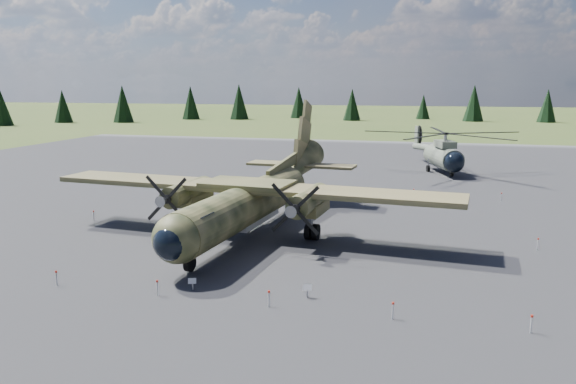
# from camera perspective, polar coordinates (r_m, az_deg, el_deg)

# --- Properties ---
(ground) EXTENTS (500.00, 500.00, 0.00)m
(ground) POSITION_cam_1_polar(r_m,az_deg,el_deg) (41.05, 0.63, -4.32)
(ground) COLOR #475325
(ground) RESTS_ON ground
(apron) EXTENTS (120.00, 120.00, 0.04)m
(apron) POSITION_cam_1_polar(r_m,az_deg,el_deg) (50.54, 3.30, -1.42)
(apron) COLOR #5B5B60
(apron) RESTS_ON ground
(transport_plane) EXTENTS (30.22, 27.36, 9.94)m
(transport_plane) POSITION_cam_1_polar(r_m,az_deg,el_deg) (41.13, -3.49, -0.22)
(transport_plane) COLOR #2D351D
(transport_plane) RESTS_ON ground
(helicopter_near) EXTENTS (24.93, 25.50, 5.06)m
(helicopter_near) POSITION_cam_1_polar(r_m,az_deg,el_deg) (71.14, 15.53, 4.71)
(helicopter_near) COLOR gray
(helicopter_near) RESTS_ON ground
(info_placard_left) EXTENTS (0.46, 0.31, 0.67)m
(info_placard_left) POSITION_cam_1_polar(r_m,az_deg,el_deg) (30.56, -9.70, -9.03)
(info_placard_left) COLOR gray
(info_placard_left) RESTS_ON ground
(info_placard_right) EXTENTS (0.48, 0.25, 0.73)m
(info_placard_right) POSITION_cam_1_polar(r_m,az_deg,el_deg) (29.12, 1.98, -9.81)
(info_placard_right) COLOR gray
(info_placard_right) RESTS_ON ground
(barrier_fence) EXTENTS (33.12, 29.62, 0.85)m
(barrier_fence) POSITION_cam_1_polar(r_m,az_deg,el_deg) (40.95, -0.02, -3.62)
(barrier_fence) COLOR silver
(barrier_fence) RESTS_ON ground
(treeline) EXTENTS (281.03, 283.60, 10.95)m
(treeline) POSITION_cam_1_polar(r_m,az_deg,el_deg) (40.50, 3.80, 2.58)
(treeline) COLOR black
(treeline) RESTS_ON ground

